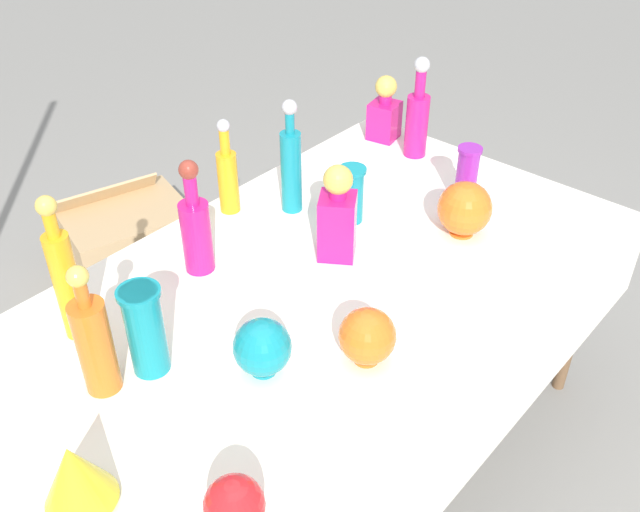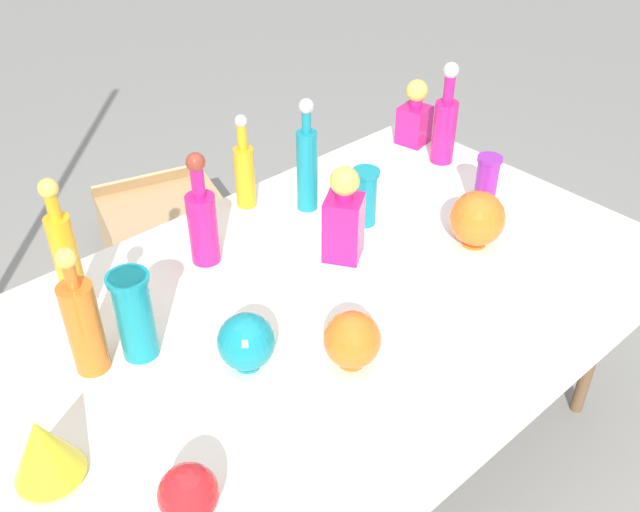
% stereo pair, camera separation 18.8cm
% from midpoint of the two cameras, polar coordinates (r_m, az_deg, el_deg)
% --- Properties ---
extents(ground_plane, '(40.00, 40.00, 0.00)m').
position_cam_midpoint_polar(ground_plane, '(2.51, 2.23, -16.14)').
color(ground_plane, gray).
extents(display_table, '(1.90, 1.11, 0.76)m').
position_cam_midpoint_polar(display_table, '(1.98, 3.38, -4.09)').
color(display_table, white).
rests_on(display_table, ground).
extents(tall_bottle_0, '(0.08, 0.08, 0.36)m').
position_cam_midpoint_polar(tall_bottle_0, '(2.55, 12.11, 10.28)').
color(tall_bottle_0, '#C61972').
rests_on(tall_bottle_0, display_table).
extents(tall_bottle_1, '(0.07, 0.07, 0.37)m').
position_cam_midpoint_polar(tall_bottle_1, '(2.21, 1.40, 7.28)').
color(tall_bottle_1, teal).
rests_on(tall_bottle_1, display_table).
extents(tall_bottle_2, '(0.08, 0.08, 0.34)m').
position_cam_midpoint_polar(tall_bottle_2, '(1.99, -6.76, 2.75)').
color(tall_bottle_2, '#C61972').
rests_on(tall_bottle_2, display_table).
extents(tall_bottle_3, '(0.06, 0.06, 0.40)m').
position_cam_midpoint_polar(tall_bottle_3, '(1.84, -16.92, -0.32)').
color(tall_bottle_3, orange).
rests_on(tall_bottle_3, display_table).
extents(tall_bottle_4, '(0.08, 0.08, 0.35)m').
position_cam_midpoint_polar(tall_bottle_4, '(1.69, -15.46, -5.29)').
color(tall_bottle_4, orange).
rests_on(tall_bottle_4, display_table).
extents(tall_bottle_5, '(0.06, 0.06, 0.31)m').
position_cam_midpoint_polar(tall_bottle_5, '(2.24, -3.68, 6.77)').
color(tall_bottle_5, orange).
rests_on(tall_bottle_5, display_table).
extents(square_decanter_0, '(0.14, 0.14, 0.29)m').
position_cam_midpoint_polar(square_decanter_0, '(2.00, 4.61, 3.01)').
color(square_decanter_0, '#C61972').
rests_on(square_decanter_0, display_table).
extents(square_decanter_1, '(0.12, 0.12, 0.24)m').
position_cam_midpoint_polar(square_decanter_1, '(2.67, 9.64, 10.97)').
color(square_decanter_1, '#C61972').
rests_on(square_decanter_1, display_table).
extents(slender_vase_0, '(0.10, 0.10, 0.24)m').
position_cam_midpoint_polar(slender_vase_0, '(1.71, -11.62, -4.66)').
color(slender_vase_0, teal).
rests_on(slender_vase_0, display_table).
extents(slender_vase_1, '(0.08, 0.08, 0.20)m').
position_cam_midpoint_polar(slender_vase_1, '(2.29, 15.47, 5.55)').
color(slender_vase_1, purple).
rests_on(slender_vase_1, display_table).
extents(slender_vase_2, '(0.09, 0.09, 0.18)m').
position_cam_midpoint_polar(slender_vase_2, '(2.17, 6.10, 4.79)').
color(slender_vase_2, teal).
rests_on(slender_vase_2, display_table).
extents(fluted_vase_0, '(0.14, 0.14, 0.16)m').
position_cam_midpoint_polar(fluted_vase_0, '(1.52, -17.95, -14.62)').
color(fluted_vase_0, yellow).
rests_on(fluted_vase_0, display_table).
extents(round_bowl_0, '(0.12, 0.12, 0.13)m').
position_cam_midpoint_polar(round_bowl_0, '(1.43, -6.60, -18.58)').
color(round_bowl_0, red).
rests_on(round_bowl_0, display_table).
extents(round_bowl_1, '(0.14, 0.14, 0.15)m').
position_cam_midpoint_polar(round_bowl_1, '(1.68, -2.73, -6.98)').
color(round_bowl_1, teal).
rests_on(round_bowl_1, display_table).
extents(round_bowl_2, '(0.14, 0.14, 0.15)m').
position_cam_midpoint_polar(round_bowl_2, '(1.69, 5.80, -6.80)').
color(round_bowl_2, orange).
rests_on(round_bowl_2, display_table).
extents(round_bowl_3, '(0.16, 0.16, 0.17)m').
position_cam_midpoint_polar(round_bowl_3, '(2.14, 14.95, 2.82)').
color(round_bowl_3, orange).
rests_on(round_bowl_3, display_table).
extents(cardboard_box_behind_left, '(0.61, 0.53, 0.41)m').
position_cam_midpoint_polar(cardboard_box_behind_left, '(3.30, -10.80, 2.06)').
color(cardboard_box_behind_left, tan).
rests_on(cardboard_box_behind_left, ground).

